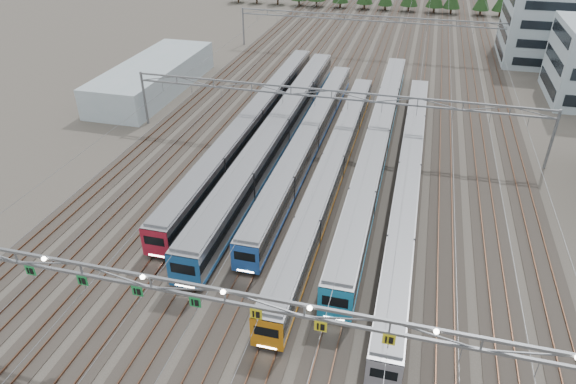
% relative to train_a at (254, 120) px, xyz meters
% --- Properties ---
extents(ground, '(400.00, 400.00, 0.00)m').
position_rel_train_a_xyz_m(ground, '(11.25, -40.54, -2.10)').
color(ground, '#47423A').
rests_on(ground, ground).
extents(track_bed, '(54.00, 260.00, 5.42)m').
position_rel_train_a_xyz_m(track_bed, '(11.25, 59.46, -0.61)').
color(track_bed, '#2D2823').
rests_on(track_bed, ground).
extents(train_a, '(2.83, 61.00, 3.69)m').
position_rel_train_a_xyz_m(train_a, '(0.00, 0.00, 0.00)').
color(train_a, black).
rests_on(train_a, ground).
extents(train_b, '(3.15, 61.49, 4.12)m').
position_rel_train_a_xyz_m(train_b, '(4.50, -3.12, 0.21)').
color(train_b, black).
rests_on(train_b, ground).
extents(train_c, '(2.77, 53.04, 3.60)m').
position_rel_train_a_xyz_m(train_c, '(9.00, -3.96, -0.05)').
color(train_c, black).
rests_on(train_c, ground).
extents(train_d, '(2.68, 56.02, 3.48)m').
position_rel_train_a_xyz_m(train_d, '(13.50, -10.60, -0.11)').
color(train_d, black).
rests_on(train_d, ground).
extents(train_e, '(2.94, 63.67, 3.83)m').
position_rel_train_a_xyz_m(train_e, '(18.00, -2.47, 0.07)').
color(train_e, black).
rests_on(train_e, ground).
extents(train_f, '(2.61, 59.76, 3.39)m').
position_rel_train_a_xyz_m(train_f, '(22.50, -10.34, -0.15)').
color(train_f, black).
rests_on(train_f, ground).
extents(gantry_near, '(56.36, 0.61, 8.08)m').
position_rel_train_a_xyz_m(gantry_near, '(11.20, -40.66, 4.99)').
color(gantry_near, slate).
rests_on(gantry_near, ground).
extents(gantry_mid, '(56.36, 0.36, 8.00)m').
position_rel_train_a_xyz_m(gantry_mid, '(11.25, -0.54, 4.29)').
color(gantry_mid, slate).
rests_on(gantry_mid, ground).
extents(gantry_far, '(56.36, 0.36, 8.00)m').
position_rel_train_a_xyz_m(gantry_far, '(11.25, 44.46, 4.29)').
color(gantry_far, slate).
rests_on(gantry_far, ground).
extents(depot_bldg_north, '(22.00, 18.00, 13.74)m').
position_rel_train_a_xyz_m(depot_bldg_north, '(48.57, 49.20, 4.77)').
color(depot_bldg_north, '#9BB2B9').
rests_on(depot_bldg_north, ground).
extents(west_shed, '(10.00, 30.00, 4.89)m').
position_rel_train_a_xyz_m(west_shed, '(-22.35, 12.70, 0.35)').
color(west_shed, '#9BB2B9').
rests_on(west_shed, ground).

